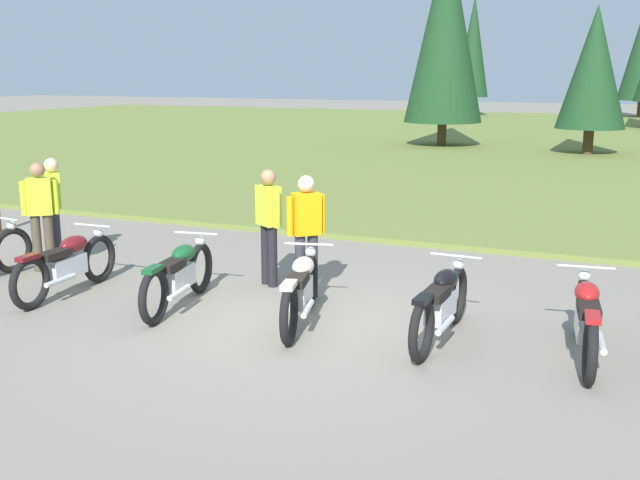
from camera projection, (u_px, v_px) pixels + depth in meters
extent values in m
plane|color=gray|center=(301.00, 321.00, 9.21)|extent=(140.00, 140.00, 0.00)
cube|color=olive|center=(551.00, 141.00, 32.91)|extent=(80.00, 44.00, 0.10)
cylinder|color=#47331E|center=(470.00, 107.00, 50.78)|extent=(0.36, 0.36, 1.34)
cone|color=#193D1E|center=(473.00, 47.00, 49.91)|extent=(2.21, 2.21, 6.61)
cylinder|color=#47331E|center=(442.00, 135.00, 29.96)|extent=(0.36, 0.36, 1.05)
cone|color=#193D1E|center=(446.00, 27.00, 29.04)|extent=(3.07, 3.07, 7.31)
cylinder|color=#47331E|center=(640.00, 109.00, 48.84)|extent=(0.36, 0.36, 1.20)
cylinder|color=#47331E|center=(588.00, 143.00, 26.94)|extent=(0.36, 0.36, 1.02)
cone|color=#193D1E|center=(594.00, 67.00, 26.36)|extent=(2.42, 2.42, 4.29)
torus|color=black|center=(13.00, 250.00, 11.36)|extent=(0.19, 0.71, 0.70)
cylinder|color=silver|center=(4.00, 218.00, 11.16)|extent=(0.62, 0.11, 0.03)
sphere|color=silver|center=(11.00, 226.00, 11.29)|extent=(0.14, 0.14, 0.14)
torus|color=black|center=(99.00, 259.00, 10.86)|extent=(0.12, 0.70, 0.70)
torus|color=black|center=(30.00, 283.00, 9.59)|extent=(0.12, 0.70, 0.70)
cube|color=silver|center=(66.00, 267.00, 10.21)|extent=(0.22, 0.65, 0.28)
ellipsoid|color=maroon|center=(74.00, 244.00, 10.31)|extent=(0.28, 0.49, 0.22)
cube|color=black|center=(54.00, 255.00, 9.96)|extent=(0.24, 0.49, 0.10)
cube|color=maroon|center=(28.00, 258.00, 9.51)|extent=(0.15, 0.32, 0.06)
cylinder|color=silver|center=(92.00, 225.00, 10.66)|extent=(0.62, 0.05, 0.03)
sphere|color=silver|center=(98.00, 233.00, 10.79)|extent=(0.14, 0.14, 0.14)
cylinder|color=silver|center=(60.00, 280.00, 9.91)|extent=(0.09, 0.55, 0.07)
torus|color=black|center=(200.00, 268.00, 10.34)|extent=(0.21, 0.71, 0.70)
torus|color=black|center=(154.00, 297.00, 9.01)|extent=(0.21, 0.71, 0.70)
cube|color=silver|center=(179.00, 278.00, 9.66)|extent=(0.30, 0.66, 0.28)
ellipsoid|color=#144C23|center=(184.00, 253.00, 9.77)|extent=(0.33, 0.51, 0.22)
cube|color=black|center=(170.00, 265.00, 9.41)|extent=(0.29, 0.51, 0.10)
cube|color=#144C23|center=(153.00, 269.00, 8.94)|extent=(0.19, 0.34, 0.06)
cylinder|color=silver|center=(196.00, 233.00, 10.13)|extent=(0.62, 0.13, 0.03)
sphere|color=silver|center=(200.00, 241.00, 10.27)|extent=(0.14, 0.14, 0.14)
cylinder|color=silver|center=(179.00, 292.00, 9.37)|extent=(0.15, 0.55, 0.07)
torus|color=black|center=(310.00, 281.00, 9.70)|extent=(0.27, 0.70, 0.70)
torus|color=black|center=(289.00, 315.00, 8.35)|extent=(0.27, 0.70, 0.70)
cube|color=silver|center=(300.00, 292.00, 9.02)|extent=(0.35, 0.67, 0.28)
ellipsoid|color=beige|center=(303.00, 266.00, 9.13)|extent=(0.37, 0.53, 0.22)
cube|color=black|center=(297.00, 280.00, 8.76)|extent=(0.33, 0.52, 0.10)
cube|color=beige|center=(289.00, 285.00, 8.28)|extent=(0.21, 0.34, 0.06)
cylinder|color=silver|center=(309.00, 244.00, 9.49)|extent=(0.61, 0.18, 0.03)
sphere|color=silver|center=(310.00, 252.00, 9.64)|extent=(0.14, 0.14, 0.14)
cylinder|color=silver|center=(308.00, 309.00, 8.73)|extent=(0.20, 0.55, 0.07)
torus|color=black|center=(457.00, 295.00, 9.08)|extent=(0.12, 0.70, 0.70)
torus|color=black|center=(422.00, 330.00, 7.84)|extent=(0.12, 0.70, 0.70)
cube|color=silver|center=(441.00, 307.00, 8.45)|extent=(0.22, 0.65, 0.28)
ellipsoid|color=black|center=(446.00, 279.00, 8.55)|extent=(0.28, 0.49, 0.22)
cube|color=black|center=(436.00, 294.00, 8.21)|extent=(0.24, 0.49, 0.10)
cube|color=black|center=(423.00, 299.00, 7.77)|extent=(0.15, 0.32, 0.06)
cylinder|color=silver|center=(456.00, 256.00, 8.88)|extent=(0.62, 0.05, 0.03)
sphere|color=silver|center=(458.00, 264.00, 9.02)|extent=(0.14, 0.14, 0.14)
cylinder|color=silver|center=(445.00, 325.00, 8.15)|extent=(0.09, 0.55, 0.07)
torus|color=black|center=(582.00, 308.00, 8.59)|extent=(0.19, 0.71, 0.70)
torus|color=black|center=(590.00, 351.00, 7.27)|extent=(0.19, 0.71, 0.70)
cube|color=silver|center=(586.00, 323.00, 7.92)|extent=(0.28, 0.66, 0.28)
ellipsoid|color=#AD1919|center=(587.00, 293.00, 8.03)|extent=(0.32, 0.51, 0.22)
cube|color=black|center=(589.00, 309.00, 7.66)|extent=(0.28, 0.50, 0.10)
cube|color=#AD1919|center=(593.00, 317.00, 7.20)|extent=(0.18, 0.34, 0.06)
cylinder|color=silver|center=(586.00, 267.00, 8.38)|extent=(0.62, 0.11, 0.03)
sphere|color=silver|center=(584.00, 276.00, 8.52)|extent=(0.14, 0.14, 0.14)
cylinder|color=silver|center=(602.00, 343.00, 7.62)|extent=(0.14, 0.55, 0.07)
cylinder|color=#2D2D38|center=(56.00, 233.00, 12.14)|extent=(0.14, 0.14, 0.88)
cylinder|color=#2D2D38|center=(57.00, 235.00, 11.97)|extent=(0.14, 0.14, 0.88)
cube|color=#C6E52D|center=(53.00, 190.00, 11.90)|extent=(0.41, 0.41, 0.56)
sphere|color=beige|center=(51.00, 165.00, 11.81)|extent=(0.22, 0.22, 0.22)
cylinder|color=#C6E52D|center=(53.00, 189.00, 12.11)|extent=(0.09, 0.09, 0.52)
cylinder|color=#C6E52D|center=(53.00, 193.00, 11.69)|extent=(0.09, 0.09, 0.52)
cylinder|color=black|center=(272.00, 256.00, 10.61)|extent=(0.14, 0.14, 0.88)
cylinder|color=black|center=(266.00, 254.00, 10.75)|extent=(0.14, 0.14, 0.88)
cube|color=#C6E52D|center=(268.00, 206.00, 10.52)|extent=(0.42, 0.38, 0.56)
sphere|color=#9E7051|center=(268.00, 177.00, 10.43)|extent=(0.22, 0.22, 0.22)
cylinder|color=#C6E52D|center=(277.00, 209.00, 10.34)|extent=(0.09, 0.09, 0.52)
cylinder|color=#C6E52D|center=(260.00, 205.00, 10.71)|extent=(0.09, 0.09, 0.52)
cylinder|color=#2D2D38|center=(313.00, 266.00, 10.10)|extent=(0.14, 0.14, 0.88)
cylinder|color=#2D2D38|center=(300.00, 267.00, 10.04)|extent=(0.14, 0.14, 0.88)
cube|color=orange|center=(306.00, 214.00, 9.91)|extent=(0.41, 0.41, 0.56)
sphere|color=beige|center=(306.00, 184.00, 9.82)|extent=(0.22, 0.22, 0.22)
cylinder|color=orange|center=(322.00, 214.00, 10.00)|extent=(0.09, 0.09, 0.52)
cylinder|color=orange|center=(290.00, 216.00, 9.83)|extent=(0.09, 0.09, 0.52)
cylinder|color=#4C4233|center=(37.00, 243.00, 11.43)|extent=(0.14, 0.14, 0.88)
cylinder|color=#4C4233|center=(49.00, 242.00, 11.48)|extent=(0.14, 0.14, 0.88)
cube|color=#C6E52D|center=(39.00, 196.00, 11.30)|extent=(0.42, 0.39, 0.56)
sphere|color=#9E7051|center=(37.00, 170.00, 11.21)|extent=(0.22, 0.22, 0.22)
cylinder|color=#C6E52D|center=(23.00, 198.00, 11.25)|extent=(0.09, 0.09, 0.52)
cylinder|color=#C6E52D|center=(56.00, 197.00, 11.36)|extent=(0.09, 0.09, 0.52)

